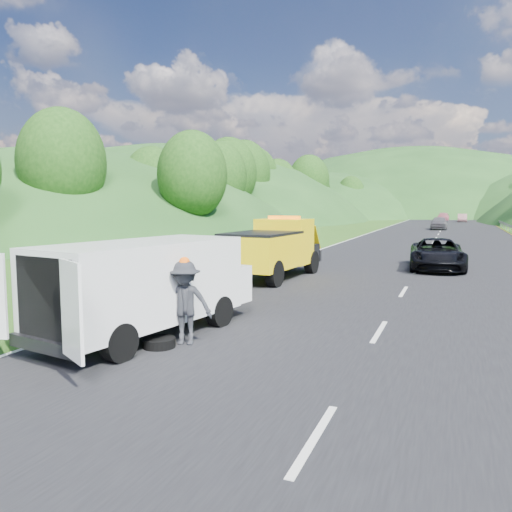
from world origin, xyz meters
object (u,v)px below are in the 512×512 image
at_px(child, 223,311).
at_px(suitcase, 162,285).
at_px(woman, 191,293).
at_px(white_van, 148,283).
at_px(spare_tire, 159,348).
at_px(tow_truck, 274,248).
at_px(worker, 186,345).
at_px(passing_suv, 436,270).

xyz_separation_m(child, suitcase, (-3.21, 1.73, 0.31)).
bearing_deg(woman, child, -130.22).
distance_m(white_van, suitcase, 5.70).
bearing_deg(spare_tire, tow_truck, 96.31).
height_order(white_van, child, white_van).
distance_m(tow_truck, worker, 10.34).
bearing_deg(tow_truck, spare_tire, -79.69).
distance_m(child, passing_suv, 13.31).
height_order(worker, passing_suv, worker).
distance_m(woman, suitcase, 1.07).
distance_m(tow_truck, child, 6.83).
xyz_separation_m(white_van, worker, (1.18, -0.32, -1.28)).
relative_size(woman, child, 1.68).
bearing_deg(spare_tire, woman, 113.45).
bearing_deg(white_van, passing_suv, 78.83).
distance_m(tow_truck, passing_suv, 8.44).
xyz_separation_m(tow_truck, worker, (1.57, -10.14, -1.27)).
relative_size(tow_truck, child, 6.85).
distance_m(woman, worker, 6.57).
relative_size(child, passing_suv, 0.17).
distance_m(child, spare_tire, 3.93).
distance_m(tow_truck, suitcase, 5.55).
bearing_deg(child, passing_suv, 114.27).
bearing_deg(spare_tire, suitcase, 122.08).
relative_size(woman, worker, 0.82).
bearing_deg(tow_truck, white_van, -83.69).
bearing_deg(tow_truck, suitcase, -111.69).
bearing_deg(worker, child, 83.90).
relative_size(child, suitcase, 1.44).
height_order(woman, spare_tire, woman).
xyz_separation_m(tow_truck, child, (0.84, -6.66, -1.27)).
bearing_deg(suitcase, passing_suv, 50.26).
xyz_separation_m(tow_truck, spare_tire, (1.17, -10.58, -1.27)).
distance_m(child, suitcase, 3.66).
relative_size(worker, suitcase, 2.97).
height_order(white_van, worker, white_van).
relative_size(child, worker, 0.49).
bearing_deg(white_van, spare_tire, -34.80).
height_order(suitcase, passing_suv, passing_suv).
relative_size(tow_truck, suitcase, 9.88).
xyz_separation_m(white_van, passing_suv, (5.89, 15.29, -1.28)).
height_order(white_van, passing_suv, white_van).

